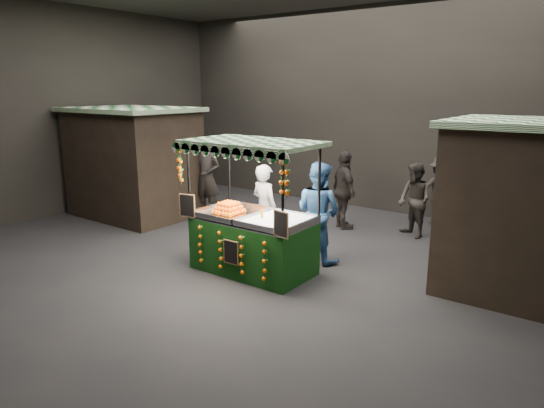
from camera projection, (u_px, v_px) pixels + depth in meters
The scene contains 11 objects.
ground at pixel (251, 263), 8.73m from camera, with size 12.00×12.00×0.00m, color black.
market_hall at pixel (248, 67), 7.94m from camera, with size 12.10×10.10×5.05m.
neighbour_stall_left at pixel (134, 162), 11.74m from camera, with size 3.00×2.20×2.60m.
juice_stall at pixel (252, 233), 8.15m from camera, with size 2.29×1.35×2.22m.
vendor_grey at pixel (265, 209), 9.10m from camera, with size 0.68×0.52×1.69m.
vendor_blue at pixel (318, 212), 8.66m from camera, with size 0.94×0.77×1.80m.
shopper_0 at pixel (207, 178), 11.59m from camera, with size 0.78×0.58×1.94m.
shopper_1 at pixel (414, 200), 10.09m from camera, with size 0.96×0.91×1.56m.
shopper_2 at pixel (344, 190), 10.67m from camera, with size 1.05×0.96×1.72m.
shopper_3 at pixel (440, 191), 10.90m from camera, with size 1.15×1.12×1.58m.
shopper_4 at pixel (181, 169), 13.17m from camera, with size 0.93×0.65×1.81m.
Camera 1 is at (5.20, -6.41, 3.05)m, focal length 32.25 mm.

